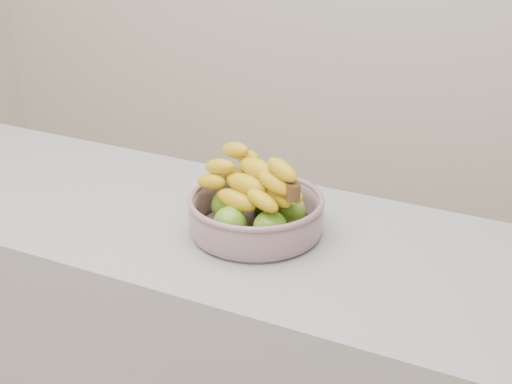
# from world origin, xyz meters

# --- Properties ---
(counter) EXTENTS (2.00, 0.60, 0.90)m
(counter) POSITION_xyz_m (0.00, 0.38, 0.45)
(counter) COLOR #A3A3AB
(counter) RESTS_ON ground
(fruit_bowl) EXTENTS (0.30, 0.30, 0.18)m
(fruit_bowl) POSITION_xyz_m (0.28, 0.38, 0.96)
(fruit_bowl) COLOR #8897A4
(fruit_bowl) RESTS_ON counter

